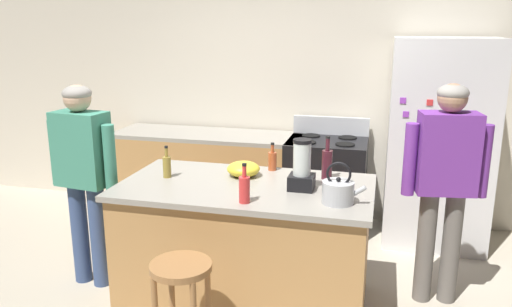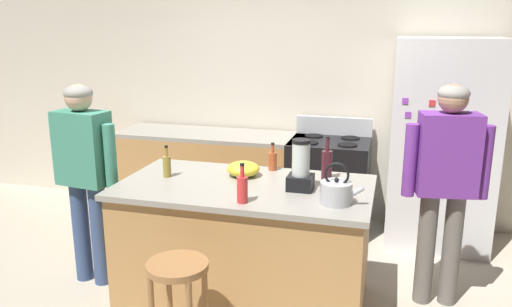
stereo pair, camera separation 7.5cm
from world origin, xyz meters
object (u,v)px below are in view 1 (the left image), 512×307
object	(u,v)px
tea_kettle	(338,191)
bottle_wine	(327,163)
blender_appliance	(302,169)
bottle_vinegar	(167,166)
bottle_soda	(244,188)
stove_range	(326,184)
kitchen_island	(246,244)
refrigerator	(439,144)
person_by_sink_right	(445,174)
person_by_island_left	(83,167)
mixing_bowl	(243,169)
bottle_cooking_sauce	(272,160)
bar_stool	(182,287)

from	to	relation	value
tea_kettle	bottle_wine	bearing A→B (deg)	104.48
blender_appliance	bottle_vinegar	xyz separation A→B (m)	(-1.00, 0.03, -0.06)
bottle_soda	stove_range	bearing A→B (deg)	80.66
kitchen_island	bottle_vinegar	distance (m)	0.81
refrigerator	blender_appliance	distance (m)	1.82
person_by_sink_right	person_by_island_left	bearing A→B (deg)	-171.44
person_by_island_left	person_by_sink_right	bearing A→B (deg)	8.56
person_by_sink_right	blender_appliance	size ratio (longest dim) A/B	4.65
person_by_sink_right	mixing_bowl	bearing A→B (deg)	-172.81
kitchen_island	bottle_cooking_sauce	size ratio (longest dim) A/B	8.19
refrigerator	bar_stool	xyz separation A→B (m)	(-1.58, -2.30, -0.42)
kitchen_island	bar_stool	distance (m)	0.82
mixing_bowl	person_by_island_left	bearing A→B (deg)	-169.81
bottle_vinegar	person_by_sink_right	bearing A→B (deg)	10.02
person_by_island_left	tea_kettle	size ratio (longest dim) A/B	5.72
bottle_wine	bottle_vinegar	world-z (taller)	bottle_wine
person_by_island_left	bottle_soda	size ratio (longest dim) A/B	6.15
stove_range	blender_appliance	world-z (taller)	blender_appliance
refrigerator	bottle_vinegar	world-z (taller)	refrigerator
kitchen_island	person_by_island_left	xyz separation A→B (m)	(-1.26, -0.02, 0.49)
bottle_soda	mixing_bowl	bearing A→B (deg)	106.32
refrigerator	bottle_vinegar	distance (m)	2.49
bar_stool	bottle_vinegar	bearing A→B (deg)	117.88
bar_stool	blender_appliance	size ratio (longest dim) A/B	1.94
person_by_sink_right	bottle_soda	world-z (taller)	person_by_sink_right
bar_stool	bottle_cooking_sauce	bearing A→B (deg)	77.34
refrigerator	stove_range	distance (m)	1.12
bottle_soda	bottle_cooking_sauce	distance (m)	0.75
person_by_island_left	bar_stool	bearing A→B (deg)	-35.28
person_by_sink_right	bottle_cooking_sauce	bearing A→B (deg)	178.74
refrigerator	mixing_bowl	bearing A→B (deg)	-138.57
blender_appliance	bottle_wine	world-z (taller)	blender_appliance
bottle_soda	bottle_wine	world-z (taller)	bottle_wine
mixing_bowl	stove_range	bearing A→B (deg)	70.59
bar_stool	blender_appliance	xyz separation A→B (m)	(0.56, 0.79, 0.53)
bottle_cooking_sauce	bottle_wine	size ratio (longest dim) A/B	0.68
bar_stool	person_by_island_left	bearing A→B (deg)	144.72
bottle_cooking_sauce	bottle_vinegar	bearing A→B (deg)	-152.16
person_by_island_left	person_by_sink_right	xyz separation A→B (m)	(2.62, 0.39, 0.03)
bar_stool	refrigerator	bearing A→B (deg)	55.53
person_by_island_left	bottle_wine	world-z (taller)	person_by_island_left
blender_appliance	mixing_bowl	world-z (taller)	blender_appliance
blender_appliance	bar_stool	bearing A→B (deg)	-125.30
stove_range	bottle_soda	distance (m)	1.98
blender_appliance	bottle_cooking_sauce	size ratio (longest dim) A/B	1.61
stove_range	bottle_cooking_sauce	bearing A→B (deg)	-104.77
bar_stool	bottle_cooking_sauce	world-z (taller)	bottle_cooking_sauce
bottle_wine	mixing_bowl	bearing A→B (deg)	-171.62
refrigerator	stove_range	world-z (taller)	refrigerator
bottle_soda	bottle_cooking_sauce	world-z (taller)	bottle_soda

